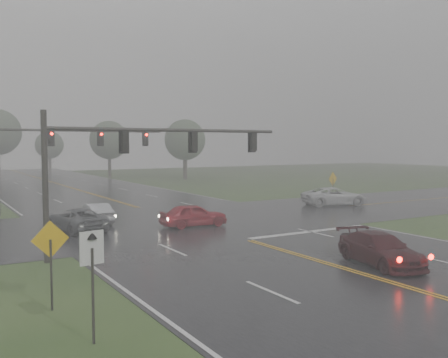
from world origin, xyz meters
TOP-DOWN VIEW (x-y plane):
  - main_road at (0.00, 20.00)m, footprint 18.00×160.00m
  - cross_street at (0.00, 22.00)m, footprint 120.00×14.00m
  - stop_bar at (4.50, 14.40)m, footprint 8.50×0.50m
  - sedan_maroon at (1.75, 6.76)m, footprint 2.84×4.89m
  - sedan_red at (-0.44, 19.57)m, footprint 4.28×1.98m
  - sedan_silver at (-5.23, 24.06)m, footprint 1.39×3.92m
  - car_grey at (-7.00, 21.92)m, footprint 2.92×5.00m
  - pickup_white at (14.60, 23.05)m, footprint 5.88×3.98m
  - signal_gantry_near at (-6.47, 14.53)m, footprint 12.08×0.29m
  - signal_gantry_far at (-6.29, 30.81)m, footprint 12.62×0.35m
  - sign_diamond_west at (-11.38, 8.02)m, footprint 1.16×0.16m
  - sign_arrow_white at (-11.03, 4.80)m, footprint 0.65×0.15m
  - sign_diamond_east at (14.56, 23.22)m, footprint 1.14×0.31m
  - tree_ne_a at (9.85, 67.27)m, footprint 5.93×5.93m
  - tree_e_near at (17.86, 57.32)m, footprint 5.92×5.92m
  - tree_n_far at (5.31, 88.22)m, footprint 5.12×5.12m

SIDE VIEW (x-z plane):
  - main_road at x=0.00m, z-range -0.01..0.01m
  - cross_street at x=0.00m, z-range -0.01..0.01m
  - stop_bar at x=4.50m, z-range 0.00..0.00m
  - sedan_maroon at x=1.75m, z-range -0.67..0.67m
  - sedan_red at x=-0.44m, z-range -0.71..0.71m
  - sedan_silver at x=-5.23m, z-range -0.64..0.64m
  - car_grey at x=-7.00m, z-range -0.65..0.65m
  - pickup_white at x=14.60m, z-range -0.75..0.75m
  - sign_diamond_west at x=-11.38m, z-range 0.48..3.27m
  - sign_diamond_east at x=14.56m, z-range 0.49..3.29m
  - sign_arrow_white at x=-11.03m, z-range 0.58..3.49m
  - signal_gantry_near at x=-6.47m, z-range 1.34..7.89m
  - signal_gantry_far at x=-6.29m, z-range 1.42..8.37m
  - tree_n_far at x=5.31m, z-range 1.18..8.70m
  - tree_e_near at x=17.86m, z-range 1.36..10.06m
  - tree_ne_a at x=9.85m, z-range 1.37..10.08m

